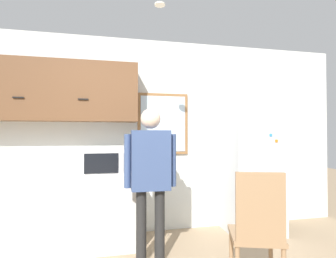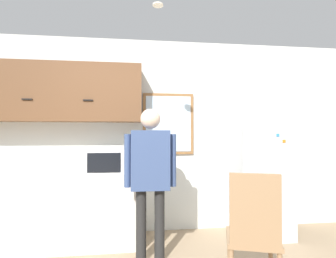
# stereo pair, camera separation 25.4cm
# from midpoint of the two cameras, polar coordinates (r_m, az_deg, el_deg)

# --- Properties ---
(back_wall) EXTENTS (6.00, 0.06, 2.70)m
(back_wall) POSITION_cam_midpoint_polar(r_m,az_deg,el_deg) (3.73, -6.73, -1.30)
(back_wall) COLOR silver
(back_wall) RESTS_ON ground_plane
(counter) EXTENTS (2.05, 0.65, 0.89)m
(counter) POSITION_cam_midpoint_polar(r_m,az_deg,el_deg) (3.58, -26.05, -15.90)
(counter) COLOR silver
(counter) RESTS_ON ground_plane
(upper_cabinets) EXTENTS (2.05, 0.37, 0.75)m
(upper_cabinets) POSITION_cam_midpoint_polar(r_m,az_deg,el_deg) (3.64, -25.30, 7.46)
(upper_cabinets) COLOR brown
(microwave) EXTENTS (0.54, 0.42, 0.29)m
(microwave) POSITION_cam_midpoint_polar(r_m,az_deg,el_deg) (3.32, -15.49, -6.81)
(microwave) COLOR white
(microwave) RESTS_ON counter
(person) EXTENTS (0.56, 0.23, 1.64)m
(person) POSITION_cam_midpoint_polar(r_m,az_deg,el_deg) (2.86, -6.40, -8.55)
(person) COLOR black
(person) RESTS_ON ground_plane
(refrigerator) EXTENTS (0.71, 0.66, 1.83)m
(refrigerator) POSITION_cam_midpoint_polar(r_m,az_deg,el_deg) (3.84, 15.89, -7.77)
(refrigerator) COLOR silver
(refrigerator) RESTS_ON ground_plane
(chair) EXTENTS (0.54, 0.54, 1.05)m
(chair) POSITION_cam_midpoint_polar(r_m,az_deg,el_deg) (2.48, 15.98, -19.84)
(chair) COLOR #997551
(chair) RESTS_ON ground_plane
(window) EXTENTS (0.72, 0.05, 0.86)m
(window) POSITION_cam_midpoint_polar(r_m,az_deg,el_deg) (3.72, -3.07, 1.13)
(window) COLOR olive
(ceiling_light) EXTENTS (0.11, 0.11, 0.01)m
(ceiling_light) POSITION_cam_midpoint_polar(r_m,az_deg,el_deg) (2.94, -4.52, 25.45)
(ceiling_light) COLOR white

